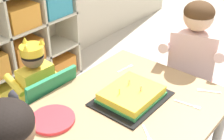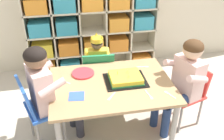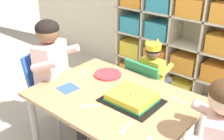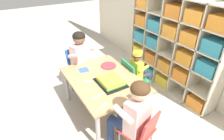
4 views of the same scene
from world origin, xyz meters
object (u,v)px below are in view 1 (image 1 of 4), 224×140
Objects in this scene: fork_beside_plate_stack at (126,68)px; paper_plate_stack at (53,119)px; guest_at_table_side at (191,61)px; birthday_cake_on_tray at (131,95)px; classroom_chair_guest_side at (190,79)px; fork_at_table_front_edge at (148,135)px; fork_by_napkin at (189,105)px; child_with_crown at (33,84)px; activity_table at (119,124)px; classroom_chair_blue at (46,107)px; fork_scattered_mid_table at (207,91)px.

paper_plate_stack is at bearing 10.61° from fork_beside_plate_stack.
birthday_cake_on_tray is at bearing -113.97° from guest_at_table_side.
classroom_chair_guest_side reaches higher than fork_at_table_front_edge.
classroom_chair_guest_side is 4.38× the size of fork_by_napkin.
fork_by_napkin is (0.35, -0.89, 0.06)m from child_with_crown.
paper_plate_stack is at bearing -122.75° from guest_at_table_side.
activity_table is at bearing 27.17° from fork_at_table_front_edge.
child_with_crown is at bearing 64.33° from paper_plate_stack.
classroom_chair_guest_side is 1.61× the size of birthday_cake_on_tray.
fork_at_table_front_edge is at bearing 74.49° from fork_by_napkin.
child_with_crown reaches higher than fork_by_napkin.
guest_at_table_side is (0.72, -0.04, 0.08)m from activity_table.
classroom_chair_guest_side is at bearing -12.04° from paper_plate_stack.
fork_at_table_front_edge is at bearing -101.34° from activity_table.
guest_at_table_side is 0.47m from fork_by_napkin.
fork_by_napkin is 0.50m from fork_beside_plate_stack.
guest_at_table_side is at bearing 147.12° from classroom_chair_blue.
guest_at_table_side is 2.45× the size of birthday_cake_on_tray.
child_with_crown reaches higher than fork_beside_plate_stack.
child_with_crown reaches higher than birthday_cake_on_tray.
classroom_chair_blue is 1.68× the size of birthday_cake_on_tray.
paper_plate_stack reaches higher than fork_beside_plate_stack.
paper_plate_stack reaches higher than fork_by_napkin.
paper_plate_stack is 0.64m from fork_beside_plate_stack.
fork_beside_plate_stack is (-0.33, 0.29, -0.01)m from guest_at_table_side.
paper_plate_stack is 1.53× the size of fork_by_napkin.
fork_at_table_front_edge is (0.01, -0.85, 0.06)m from child_with_crown.
paper_plate_stack is 0.72m from fork_by_napkin.
birthday_cake_on_tray is (-0.58, 0.06, 0.01)m from guest_at_table_side.
birthday_cake_on_tray is 0.31m from fork_by_napkin.
fork_scattered_mid_table is (0.53, -0.91, 0.06)m from child_with_crown.
activity_table is at bearing 41.00° from fork_beside_plate_stack.
fork_scattered_mid_table is (0.73, -0.49, -0.01)m from paper_plate_stack.
child_with_crown is at bearing -144.06° from classroom_chair_guest_side.
activity_table is at bearing 42.01° from fork_by_napkin.
fork_beside_plate_stack is (0.44, -0.40, 0.06)m from child_with_crown.
classroom_chair_blue is at bearing -171.11° from fork_scattered_mid_table.
birthday_cake_on_tray is (-0.68, 0.03, 0.23)m from classroom_chair_guest_side.
birthday_cake_on_tray is 0.30m from fork_at_table_front_edge.
activity_table is 7.91× the size of fork_by_napkin.
paper_plate_stack is (-0.25, 0.23, 0.08)m from activity_table.
paper_plate_stack is (-0.20, -0.31, 0.19)m from classroom_chair_blue.
fork_scattered_mid_table is (0.52, -0.06, 0.00)m from fork_at_table_front_edge.
guest_at_table_side is at bearing -3.04° from activity_table.
classroom_chair_blue reaches higher than activity_table.
classroom_chair_guest_side is 4.99× the size of fork_beside_plate_stack.
paper_plate_stack is at bearing 61.15° from classroom_chair_blue.
birthday_cake_on_tray reaches higher than classroom_chair_blue.
classroom_chair_guest_side reaches higher than activity_table.
birthday_cake_on_tray is at bearing 110.87° from child_with_crown.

